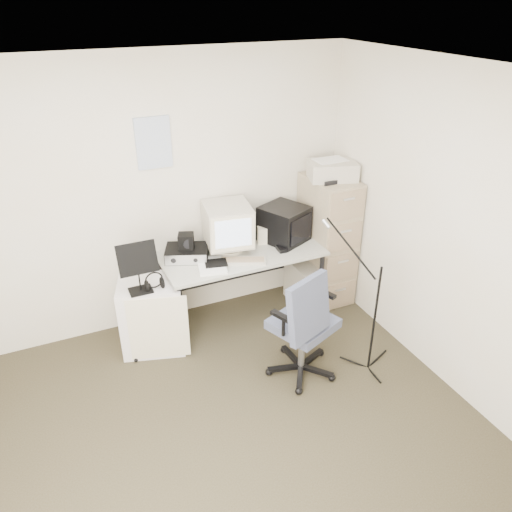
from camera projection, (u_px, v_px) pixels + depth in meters
name	position (u px, v px, depth m)	size (l,w,h in m)	color
floor	(241.00, 444.00, 3.61)	(3.60, 3.60, 0.01)	#2C2718
ceiling	(234.00, 81.00, 2.42)	(3.60, 3.60, 0.01)	white
wall_back	(161.00, 198.00, 4.46)	(3.60, 0.02, 2.50)	silver
wall_right	(464.00, 242.00, 3.67)	(0.02, 3.60, 2.50)	silver
wall_calendar	(153.00, 143.00, 4.20)	(0.30, 0.02, 0.44)	white
filing_cabinet	(327.00, 240.00, 5.06)	(0.40, 0.60, 1.30)	tan
printer	(332.00, 170.00, 4.70)	(0.44, 0.30, 0.17)	#B2ADA3
desk	(242.00, 285.00, 4.82)	(1.50, 0.70, 0.73)	#9D9C8C
crt_monitor	(228.00, 228.00, 4.58)	(0.41, 0.43, 0.45)	#B2ADA3
crt_tv	(284.00, 224.00, 4.80)	(0.38, 0.40, 0.34)	black
desk_speaker	(262.00, 235.00, 4.78)	(0.09, 0.09, 0.16)	beige
keyboard	(243.00, 261.00, 4.48)	(0.41, 0.14, 0.02)	#B2ADA3
mouse	(281.00, 249.00, 4.67)	(0.07, 0.12, 0.04)	black
radio_receiver	(187.00, 253.00, 4.52)	(0.38, 0.27, 0.11)	black
radio_speaker	(186.00, 241.00, 4.46)	(0.14, 0.13, 0.14)	black
papers	(212.00, 265.00, 4.40)	(0.24, 0.33, 0.02)	white
pc_tower	(304.00, 285.00, 5.10)	(0.22, 0.49, 0.46)	#B2ADA3
office_chair	(303.00, 322.00, 4.04)	(0.60, 0.60, 1.03)	#424859
side_cart	(152.00, 315.00, 4.44)	(0.54, 0.43, 0.67)	silver
music_stand	(138.00, 267.00, 4.06)	(0.32, 0.17, 0.46)	black
headphones	(154.00, 283.00, 4.17)	(0.17, 0.17, 0.03)	black
mic_stand	(377.00, 304.00, 4.02)	(0.02, 0.02, 1.31)	black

